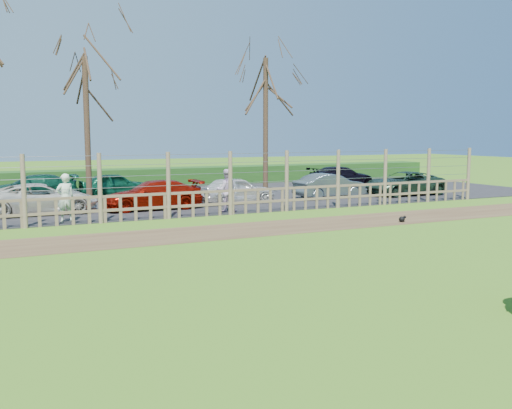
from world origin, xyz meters
name	(u,v)px	position (x,y,z in m)	size (l,w,h in m)	color
ground	(263,262)	(0.00, 0.00, 0.00)	(120.00, 120.00, 0.00)	olive
dirt_strip	(201,233)	(0.00, 4.50, 0.01)	(34.00, 2.80, 0.01)	brown
asphalt	(129,200)	(0.00, 14.50, 0.02)	(44.00, 13.00, 0.04)	#232326
hedge	(102,179)	(0.00, 21.50, 0.55)	(46.00, 2.00, 1.10)	#1E4716
fence	(169,198)	(0.00, 8.00, 0.80)	(30.16, 0.16, 2.50)	brown
tree_mid	(86,95)	(-2.00, 13.50, 4.87)	(4.80, 4.80, 6.83)	#3D2B1E
tree_right	(266,93)	(7.00, 14.00, 5.24)	(4.80, 4.80, 7.35)	#3D2B1E
visitor_a	(65,198)	(-3.61, 8.66, 0.90)	(0.63, 0.41, 1.72)	silver
visitor_b	(226,190)	(2.61, 8.68, 0.90)	(0.84, 0.65, 1.72)	silver
crow	(402,219)	(7.34, 3.59, 0.12)	(0.29, 0.21, 0.23)	black
car_2	(42,199)	(-4.19, 11.21, 0.64)	(1.99, 4.32, 1.20)	silver
car_3	(153,195)	(0.11, 10.67, 0.64)	(1.68, 4.13, 1.20)	#921206
car_4	(236,190)	(4.09, 11.09, 0.64)	(1.42, 3.52, 1.20)	silver
car_5	(330,186)	(9.11, 11.13, 0.64)	(1.27, 3.64, 1.20)	#4D5A60
car_6	(404,183)	(13.31, 10.66, 0.64)	(1.99, 4.32, 1.20)	#25402F
car_9	(32,188)	(-4.17, 16.36, 0.64)	(1.68, 4.13, 1.20)	#0F4730
car_10	(115,185)	(-0.31, 16.19, 0.64)	(1.42, 3.52, 1.20)	#0F5435
car_13	(342,176)	(13.12, 16.09, 0.64)	(1.68, 4.13, 1.20)	black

